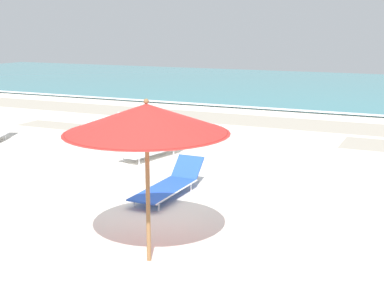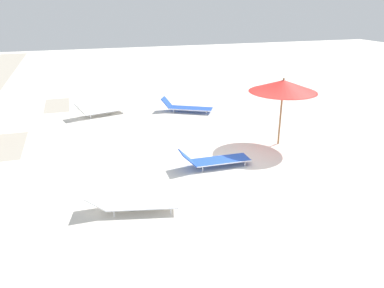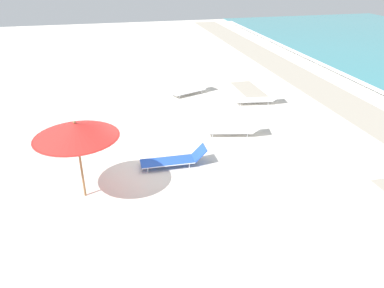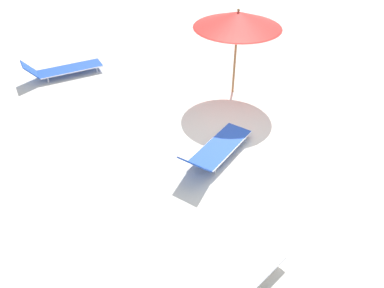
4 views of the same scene
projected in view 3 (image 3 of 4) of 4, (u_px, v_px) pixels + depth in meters
name	position (u px, v px, depth m)	size (l,w,h in m)	color
ground_plane	(157.00, 169.00, 12.01)	(60.00, 60.00, 0.16)	silver
beach_umbrella	(76.00, 131.00, 9.63)	(2.23, 2.23, 2.28)	olive
sun_lounger_under_umbrella	(236.00, 130.00, 14.04)	(1.05, 2.20, 0.50)	white
sun_lounger_beside_umbrella	(258.00, 99.00, 17.07)	(0.89, 2.20, 0.47)	white
sun_lounger_near_water_left	(191.00, 89.00, 18.27)	(1.34, 2.16, 0.59)	white
sun_lounger_near_water_right	(174.00, 159.00, 11.95)	(0.66, 2.11, 0.57)	blue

